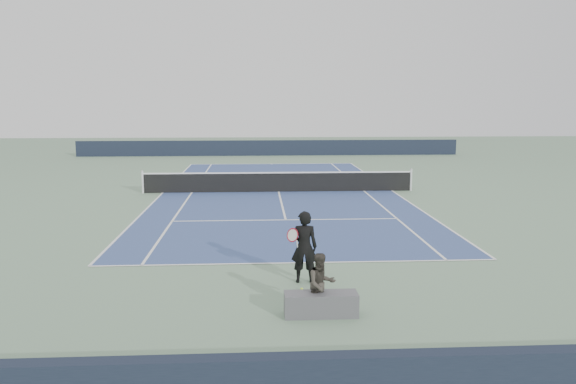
{
  "coord_description": "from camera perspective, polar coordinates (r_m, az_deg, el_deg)",
  "views": [
    {
      "loc": [
        -1.06,
        -26.41,
        4.34
      ],
      "look_at": [
        0.06,
        -6.73,
        1.1
      ],
      "focal_mm": 35.0,
      "sensor_mm": 36.0,
      "label": 1
    }
  ],
  "objects": [
    {
      "name": "spectator_bench",
      "position": [
        11.56,
        3.38,
        -10.26
      ],
      "size": [
        1.56,
        0.9,
        1.3
      ],
      "color": "#555459",
      "rests_on": "ground"
    },
    {
      "name": "windscreen_far",
      "position": [
        44.46,
        -1.9,
        4.5
      ],
      "size": [
        30.0,
        0.25,
        1.2
      ],
      "primitive_type": "cube",
      "color": "black",
      "rests_on": "ground"
    },
    {
      "name": "tennis_ball",
      "position": [
        13.1,
        1.41,
        -9.84
      ],
      "size": [
        0.07,
        0.07,
        0.07
      ],
      "primitive_type": "sphere",
      "color": "#B5DE2D",
      "rests_on": "ground"
    },
    {
      "name": "ground",
      "position": [
        26.78,
        -0.96,
        0.01
      ],
      "size": [
        80.0,
        80.0,
        0.0
      ],
      "primitive_type": "plane",
      "color": "slate"
    },
    {
      "name": "court_surface",
      "position": [
        26.78,
        -0.96,
        0.02
      ],
      "size": [
        10.97,
        23.77,
        0.01
      ],
      "primitive_type": "cube",
      "color": "#34487C",
      "rests_on": "ground"
    },
    {
      "name": "tennis_net",
      "position": [
        26.71,
        -0.96,
        1.07
      ],
      "size": [
        12.9,
        0.1,
        1.07
      ],
      "color": "silver",
      "rests_on": "ground"
    },
    {
      "name": "tennis_player",
      "position": [
        13.45,
        1.64,
        -5.59
      ],
      "size": [
        0.79,
        0.51,
        1.75
      ],
      "color": "black",
      "rests_on": "ground"
    }
  ]
}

